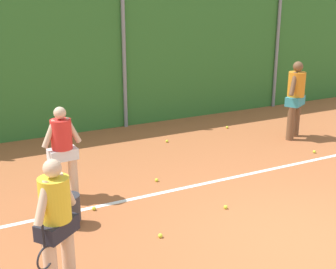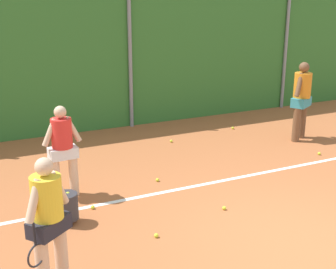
{
  "view_description": "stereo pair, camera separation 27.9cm",
  "coord_description": "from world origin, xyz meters",
  "px_view_note": "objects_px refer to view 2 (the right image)",
  "views": [
    {
      "loc": [
        -4.41,
        -4.3,
        3.45
      ],
      "look_at": [
        -0.91,
        2.49,
        1.08
      ],
      "focal_mm": 48.65,
      "sensor_mm": 36.0,
      "label": 1
    },
    {
      "loc": [
        -4.16,
        -4.43,
        3.45
      ],
      "look_at": [
        -0.91,
        2.49,
        1.08
      ],
      "focal_mm": 48.65,
      "sensor_mm": 36.0,
      "label": 2
    }
  ],
  "objects_px": {
    "tennis_ball_6": "(157,180)",
    "tennis_ball_10": "(319,154)",
    "tennis_ball_7": "(233,128)",
    "player_midcourt": "(63,147)",
    "ball_hopper": "(67,206)",
    "tennis_ball_11": "(156,235)",
    "tennis_ball_4": "(224,208)",
    "tennis_ball_1": "(93,207)",
    "tennis_ball_12": "(171,141)",
    "player_foreground_near": "(48,217)",
    "player_backcourt_far": "(302,97)"
  },
  "relations": [
    {
      "from": "tennis_ball_6",
      "to": "tennis_ball_10",
      "type": "height_order",
      "value": "same"
    },
    {
      "from": "tennis_ball_7",
      "to": "tennis_ball_10",
      "type": "relative_size",
      "value": 1.0
    },
    {
      "from": "player_midcourt",
      "to": "ball_hopper",
      "type": "xyz_separation_m",
      "value": [
        -0.21,
        -1.0,
        -0.64
      ]
    },
    {
      "from": "tennis_ball_10",
      "to": "tennis_ball_11",
      "type": "height_order",
      "value": "same"
    },
    {
      "from": "tennis_ball_4",
      "to": "tennis_ball_1",
      "type": "bearing_deg",
      "value": 154.03
    },
    {
      "from": "player_midcourt",
      "to": "tennis_ball_4",
      "type": "xyz_separation_m",
      "value": [
        2.26,
        -1.65,
        -0.9
      ]
    },
    {
      "from": "tennis_ball_12",
      "to": "player_foreground_near",
      "type": "bearing_deg",
      "value": -129.85
    },
    {
      "from": "tennis_ball_10",
      "to": "tennis_ball_12",
      "type": "distance_m",
      "value": 3.42
    },
    {
      "from": "player_backcourt_far",
      "to": "player_midcourt",
      "type": "bearing_deg",
      "value": 159.22
    },
    {
      "from": "tennis_ball_11",
      "to": "tennis_ball_4",
      "type": "bearing_deg",
      "value": 13.75
    },
    {
      "from": "player_backcourt_far",
      "to": "tennis_ball_10",
      "type": "xyz_separation_m",
      "value": [
        -0.34,
        -1.11,
        -1.04
      ]
    },
    {
      "from": "tennis_ball_11",
      "to": "player_midcourt",
      "type": "bearing_deg",
      "value": 113.67
    },
    {
      "from": "player_foreground_near",
      "to": "tennis_ball_6",
      "type": "relative_size",
      "value": 25.54
    },
    {
      "from": "tennis_ball_1",
      "to": "tennis_ball_10",
      "type": "bearing_deg",
      "value": 4.69
    },
    {
      "from": "tennis_ball_1",
      "to": "tennis_ball_12",
      "type": "distance_m",
      "value": 3.81
    },
    {
      "from": "tennis_ball_6",
      "to": "tennis_ball_12",
      "type": "xyz_separation_m",
      "value": [
        1.28,
        2.05,
        0.0
      ]
    },
    {
      "from": "player_foreground_near",
      "to": "tennis_ball_1",
      "type": "distance_m",
      "value": 2.3
    },
    {
      "from": "tennis_ball_7",
      "to": "tennis_ball_4",
      "type": "bearing_deg",
      "value": -124.65
    },
    {
      "from": "player_backcourt_far",
      "to": "tennis_ball_6",
      "type": "relative_size",
      "value": 28.88
    },
    {
      "from": "tennis_ball_1",
      "to": "tennis_ball_7",
      "type": "distance_m",
      "value": 5.56
    },
    {
      "from": "player_backcourt_far",
      "to": "tennis_ball_12",
      "type": "height_order",
      "value": "player_backcourt_far"
    },
    {
      "from": "player_midcourt",
      "to": "tennis_ball_6",
      "type": "relative_size",
      "value": 25.03
    },
    {
      "from": "tennis_ball_11",
      "to": "tennis_ball_10",
      "type": "bearing_deg",
      "value": 20.13
    },
    {
      "from": "tennis_ball_11",
      "to": "player_backcourt_far",
      "type": "bearing_deg",
      "value": 29.24
    },
    {
      "from": "tennis_ball_11",
      "to": "tennis_ball_1",
      "type": "bearing_deg",
      "value": 114.3
    },
    {
      "from": "tennis_ball_6",
      "to": "tennis_ball_1",
      "type": "bearing_deg",
      "value": -157.36
    },
    {
      "from": "player_backcourt_far",
      "to": "tennis_ball_10",
      "type": "height_order",
      "value": "player_backcourt_far"
    },
    {
      "from": "player_foreground_near",
      "to": "tennis_ball_7",
      "type": "distance_m",
      "value": 7.53
    },
    {
      "from": "tennis_ball_4",
      "to": "tennis_ball_12",
      "type": "xyz_separation_m",
      "value": [
        0.75,
        3.62,
        0.0
      ]
    },
    {
      "from": "tennis_ball_1",
      "to": "tennis_ball_10",
      "type": "relative_size",
      "value": 1.0
    },
    {
      "from": "player_midcourt",
      "to": "tennis_ball_6",
      "type": "height_order",
      "value": "player_midcourt"
    },
    {
      "from": "tennis_ball_6",
      "to": "tennis_ball_10",
      "type": "distance_m",
      "value": 3.88
    },
    {
      "from": "ball_hopper",
      "to": "tennis_ball_6",
      "type": "relative_size",
      "value": 7.78
    },
    {
      "from": "ball_hopper",
      "to": "tennis_ball_6",
      "type": "distance_m",
      "value": 2.17
    },
    {
      "from": "player_backcourt_far",
      "to": "tennis_ball_1",
      "type": "bearing_deg",
      "value": 166.31
    },
    {
      "from": "tennis_ball_6",
      "to": "tennis_ball_12",
      "type": "distance_m",
      "value": 2.41
    },
    {
      "from": "player_backcourt_far",
      "to": "ball_hopper",
      "type": "distance_m",
      "value": 6.49
    },
    {
      "from": "tennis_ball_7",
      "to": "tennis_ball_10",
      "type": "distance_m",
      "value": 2.61
    },
    {
      "from": "player_foreground_near",
      "to": "tennis_ball_12",
      "type": "height_order",
      "value": "player_foreground_near"
    },
    {
      "from": "tennis_ball_4",
      "to": "tennis_ball_11",
      "type": "xyz_separation_m",
      "value": [
        -1.39,
        -0.34,
        0.0
      ]
    },
    {
      "from": "player_foreground_near",
      "to": "tennis_ball_12",
      "type": "distance_m",
      "value": 5.93
    },
    {
      "from": "tennis_ball_10",
      "to": "tennis_ball_12",
      "type": "height_order",
      "value": "same"
    },
    {
      "from": "player_backcourt_far",
      "to": "tennis_ball_1",
      "type": "relative_size",
      "value": 28.88
    },
    {
      "from": "player_foreground_near",
      "to": "tennis_ball_4",
      "type": "relative_size",
      "value": 25.54
    },
    {
      "from": "tennis_ball_4",
      "to": "player_foreground_near",
      "type": "bearing_deg",
      "value": -163.65
    },
    {
      "from": "player_foreground_near",
      "to": "tennis_ball_6",
      "type": "height_order",
      "value": "player_foreground_near"
    },
    {
      "from": "player_midcourt",
      "to": "tennis_ball_6",
      "type": "xyz_separation_m",
      "value": [
        1.74,
        -0.09,
        -0.9
      ]
    },
    {
      "from": "player_midcourt",
      "to": "ball_hopper",
      "type": "height_order",
      "value": "player_midcourt"
    },
    {
      "from": "tennis_ball_6",
      "to": "tennis_ball_11",
      "type": "bearing_deg",
      "value": -114.4
    },
    {
      "from": "player_backcourt_far",
      "to": "tennis_ball_10",
      "type": "bearing_deg",
      "value": -136.03
    }
  ]
}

